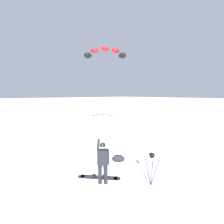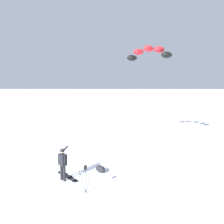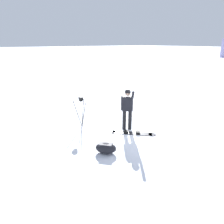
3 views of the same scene
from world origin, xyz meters
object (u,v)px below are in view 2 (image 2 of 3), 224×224
Objects in this scene: snowboard at (67,176)px; gear_bag_large at (100,169)px; camera_tripod at (85,174)px; traction_kite at (148,53)px; snowboarder at (63,161)px.

gear_bag_large is (1.62, 0.60, 0.15)m from snowboard.
camera_tripod reaches higher than gear_bag_large.
snowboard is 1.73m from gear_bag_large.
snowboard is at bearing -159.50° from gear_bag_large.
traction_kite reaches higher than camera_tripod.
traction_kite is at bearing 58.32° from gear_bag_large.
snowboarder reaches higher than camera_tripod.
snowboarder is at bearing -149.45° from gear_bag_large.
camera_tripod reaches higher than snowboard.
traction_kite is at bearing 64.09° from camera_tripod.
camera_tripod is (1.27, -1.28, -0.07)m from snowboarder.
gear_bag_large is at bearing -121.68° from traction_kite.
snowboard is 1.10× the size of camera_tripod.
snowboard is at bearing -129.97° from traction_kite.
traction_kite is at bearing 51.37° from snowboarder.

